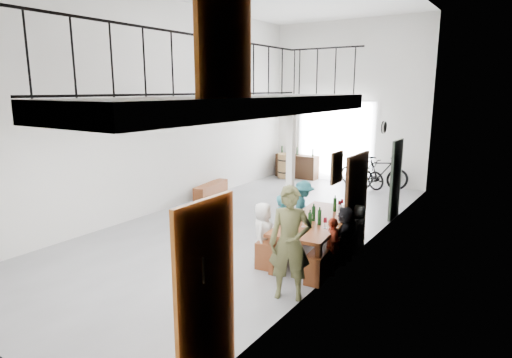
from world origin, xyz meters
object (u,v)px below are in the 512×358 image
Objects in this scene: tasting_table at (317,223)px; serving_counter at (297,166)px; host_standing at (290,243)px; bicycle_near at (362,173)px; side_bench at (211,190)px; oak_barrel at (286,166)px; bench_inner at (286,239)px.

serving_counter is (-3.95, 6.67, -0.28)m from tasting_table.
bicycle_near is (-1.74, 8.15, -0.41)m from host_standing.
bicycle_near is at bearing 49.71° from side_bench.
tasting_table is 1.44× the size of host_standing.
tasting_table is at bearing -56.33° from oak_barrel.
serving_counter is at bearing 37.23° from oak_barrel.
side_bench is (-4.70, 2.58, -0.49)m from tasting_table.
serving_counter is 9.40m from host_standing.
serving_counter reaches higher than bench_inner.
side_bench is 4.17m from serving_counter.
bench_inner is 1.39× the size of side_bench.
serving_counter is at bearing 79.62° from side_bench.
side_bench is 0.85× the size of bicycle_near.
tasting_table reaches higher than side_bench.
tasting_table is 0.81m from bench_inner.
oak_barrel is 0.41m from serving_counter.
side_bench is 5.11m from bicycle_near.
oak_barrel is at bearing 118.27° from tasting_table.
side_bench is at bearing -98.89° from serving_counter.
host_standing reaches higher than bench_inner.
host_standing is (4.29, -8.35, 0.48)m from serving_counter.
host_standing is at bearing -61.34° from serving_counter.
side_bench is at bearing 145.85° from tasting_table.
host_standing reaches higher than bicycle_near.
serving_counter is (-3.28, 6.67, 0.17)m from bench_inner.
oak_barrel is (-3.61, 6.42, 0.20)m from bench_inner.
serving_counter is (0.75, 4.10, 0.20)m from side_bench.
host_standing is 8.34m from bicycle_near.
bicycle_near reaches higher than bench_inner.
tasting_table is 5.38m from side_bench.
tasting_table is at bearing -57.90° from serving_counter.
bicycle_near reaches higher than side_bench.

